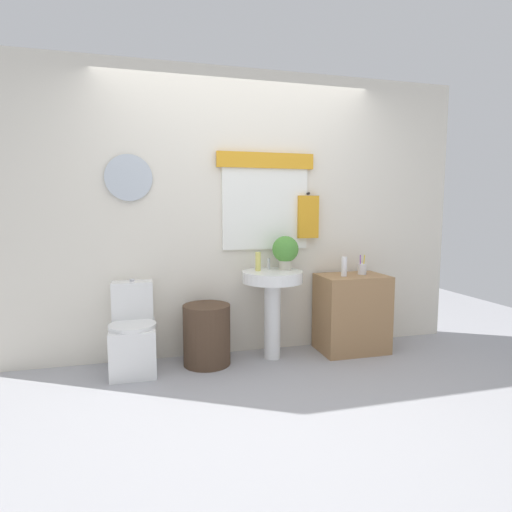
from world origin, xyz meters
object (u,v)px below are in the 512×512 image
object	(u,v)px
potted_plant	(285,250)
toothbrush_cup	(362,269)
toilet	(133,337)
laundry_hamper	(207,335)
wooden_cabinet	(352,313)
lotion_bottle	(344,267)
pedestal_sink	(272,292)
soap_bottle	(258,261)

from	to	relation	value
potted_plant	toothbrush_cup	xyz separation A→B (m)	(0.76, -0.04, -0.19)
toilet	laundry_hamper	size ratio (longest dim) A/B	1.43
wooden_cabinet	potted_plant	xyz separation A→B (m)	(-0.65, 0.06, 0.61)
toilet	lotion_bottle	distance (m)	1.96
toothbrush_cup	lotion_bottle	bearing A→B (deg)	-164.59
toilet	wooden_cabinet	size ratio (longest dim) A/B	1.03
toilet	laundry_hamper	distance (m)	0.62
laundry_hamper	potted_plant	bearing A→B (deg)	4.67
toilet	wooden_cabinet	distance (m)	2.00
potted_plant	lotion_bottle	size ratio (longest dim) A/B	1.70
wooden_cabinet	lotion_bottle	size ratio (longest dim) A/B	4.03
potted_plant	pedestal_sink	bearing A→B (deg)	-156.80
potted_plant	lotion_bottle	distance (m)	0.57
wooden_cabinet	potted_plant	size ratio (longest dim) A/B	2.37
pedestal_sink	soap_bottle	bearing A→B (deg)	157.38
toothbrush_cup	laundry_hamper	bearing A→B (deg)	-179.22
pedestal_sink	soap_bottle	size ratio (longest dim) A/B	4.73
laundry_hamper	wooden_cabinet	bearing A→B (deg)	0.00
potted_plant	toothbrush_cup	distance (m)	0.78
pedestal_sink	soap_bottle	world-z (taller)	soap_bottle
soap_bottle	laundry_hamper	bearing A→B (deg)	-173.99
laundry_hamper	wooden_cabinet	distance (m)	1.39
toilet	soap_bottle	distance (m)	1.24
potted_plant	lotion_bottle	xyz separation A→B (m)	(0.54, -0.10, -0.15)
soap_bottle	lotion_bottle	xyz separation A→B (m)	(0.80, -0.09, -0.06)
lotion_bottle	pedestal_sink	bearing A→B (deg)	176.62
soap_bottle	potted_plant	size ratio (longest dim) A/B	0.55
laundry_hamper	wooden_cabinet	size ratio (longest dim) A/B	0.72
soap_bottle	toilet	bearing A→B (deg)	-179.19
toilet	lotion_bottle	bearing A→B (deg)	-2.27
pedestal_sink	toothbrush_cup	bearing A→B (deg)	1.29
soap_bottle	pedestal_sink	bearing A→B (deg)	-22.62
pedestal_sink	potted_plant	size ratio (longest dim) A/B	2.59
toilet	pedestal_sink	distance (m)	1.25
soap_bottle	toothbrush_cup	world-z (taller)	soap_bottle
soap_bottle	toothbrush_cup	bearing A→B (deg)	-1.68
laundry_hamper	soap_bottle	bearing A→B (deg)	6.01
soap_bottle	toothbrush_cup	size ratio (longest dim) A/B	0.91
laundry_hamper	lotion_bottle	bearing A→B (deg)	-1.80
soap_bottle	potted_plant	distance (m)	0.28
laundry_hamper	potted_plant	size ratio (longest dim) A/B	1.71
potted_plant	toothbrush_cup	world-z (taller)	potted_plant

